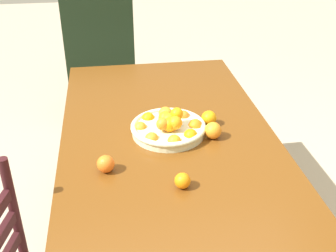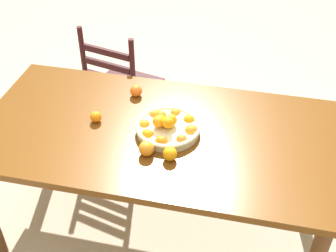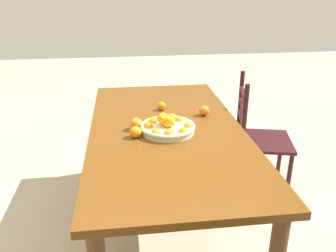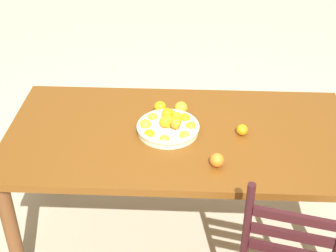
{
  "view_description": "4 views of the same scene",
  "coord_description": "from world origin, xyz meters",
  "px_view_note": "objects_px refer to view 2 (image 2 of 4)",
  "views": [
    {
      "loc": [
        -1.59,
        0.24,
        1.77
      ],
      "look_at": [
        0.07,
        0.0,
        0.82
      ],
      "focal_mm": 45.62,
      "sensor_mm": 36.0,
      "label": 1
    },
    {
      "loc": [
        0.46,
        -1.77,
        2.27
      ],
      "look_at": [
        0.07,
        0.0,
        0.82
      ],
      "focal_mm": 47.91,
      "sensor_mm": 36.0,
      "label": 2
    },
    {
      "loc": [
        2.05,
        -0.25,
        1.66
      ],
      "look_at": [
        0.07,
        0.0,
        0.82
      ],
      "focal_mm": 37.65,
      "sensor_mm": 36.0,
      "label": 3
    },
    {
      "loc": [
        -0.04,
        2.18,
        2.25
      ],
      "look_at": [
        0.07,
        0.0,
        0.82
      ],
      "focal_mm": 51.79,
      "sensor_mm": 36.0,
      "label": 4
    }
  ],
  "objects_px": {
    "orange_loose_2": "(96,117)",
    "orange_loose_3": "(136,91)",
    "fruit_bowl": "(168,127)",
    "orange_loose_1": "(147,149)",
    "dining_table": "(156,144)",
    "orange_loose_0": "(170,154)",
    "chair_near_window": "(121,88)"
  },
  "relations": [
    {
      "from": "orange_loose_1",
      "to": "orange_loose_3",
      "type": "xyz_separation_m",
      "value": [
        -0.19,
        0.48,
        -0.0
      ]
    },
    {
      "from": "dining_table",
      "to": "orange_loose_1",
      "type": "xyz_separation_m",
      "value": [
        0.0,
        -0.19,
        0.13
      ]
    },
    {
      "from": "orange_loose_3",
      "to": "dining_table",
      "type": "bearing_deg",
      "value": -56.7
    },
    {
      "from": "orange_loose_2",
      "to": "orange_loose_3",
      "type": "distance_m",
      "value": 0.32
    },
    {
      "from": "dining_table",
      "to": "chair_near_window",
      "type": "bearing_deg",
      "value": 119.85
    },
    {
      "from": "orange_loose_3",
      "to": "orange_loose_0",
      "type": "bearing_deg",
      "value": -57.65
    },
    {
      "from": "dining_table",
      "to": "orange_loose_1",
      "type": "height_order",
      "value": "orange_loose_1"
    },
    {
      "from": "orange_loose_2",
      "to": "orange_loose_3",
      "type": "relative_size",
      "value": 0.87
    },
    {
      "from": "dining_table",
      "to": "orange_loose_2",
      "type": "bearing_deg",
      "value": 179.09
    },
    {
      "from": "dining_table",
      "to": "fruit_bowl",
      "type": "bearing_deg",
      "value": -0.86
    },
    {
      "from": "orange_loose_1",
      "to": "orange_loose_3",
      "type": "relative_size",
      "value": 1.09
    },
    {
      "from": "dining_table",
      "to": "orange_loose_0",
      "type": "xyz_separation_m",
      "value": [
        0.12,
        -0.2,
        0.13
      ]
    },
    {
      "from": "orange_loose_0",
      "to": "orange_loose_1",
      "type": "bearing_deg",
      "value": 175.33
    },
    {
      "from": "orange_loose_1",
      "to": "orange_loose_2",
      "type": "distance_m",
      "value": 0.39
    },
    {
      "from": "orange_loose_3",
      "to": "orange_loose_1",
      "type": "bearing_deg",
      "value": -68.05
    },
    {
      "from": "orange_loose_1",
      "to": "orange_loose_0",
      "type": "bearing_deg",
      "value": -4.67
    },
    {
      "from": "orange_loose_0",
      "to": "orange_loose_3",
      "type": "height_order",
      "value": "same"
    },
    {
      "from": "fruit_bowl",
      "to": "orange_loose_3",
      "type": "xyz_separation_m",
      "value": [
        -0.25,
        0.29,
        -0.0
      ]
    },
    {
      "from": "fruit_bowl",
      "to": "orange_loose_0",
      "type": "bearing_deg",
      "value": -74.45
    },
    {
      "from": "fruit_bowl",
      "to": "orange_loose_0",
      "type": "distance_m",
      "value": 0.21
    },
    {
      "from": "orange_loose_0",
      "to": "chair_near_window",
      "type": "bearing_deg",
      "value": 120.07
    },
    {
      "from": "orange_loose_2",
      "to": "dining_table",
      "type": "bearing_deg",
      "value": -0.91
    },
    {
      "from": "orange_loose_1",
      "to": "chair_near_window",
      "type": "bearing_deg",
      "value": 115.14
    },
    {
      "from": "chair_near_window",
      "to": "orange_loose_3",
      "type": "bearing_deg",
      "value": 131.32
    },
    {
      "from": "orange_loose_0",
      "to": "orange_loose_2",
      "type": "bearing_deg",
      "value": 155.56
    },
    {
      "from": "orange_loose_2",
      "to": "orange_loose_3",
      "type": "xyz_separation_m",
      "value": [
        0.15,
        0.28,
        0.0
      ]
    },
    {
      "from": "chair_near_window",
      "to": "orange_loose_3",
      "type": "relative_size",
      "value": 13.62
    },
    {
      "from": "dining_table",
      "to": "orange_loose_3",
      "type": "relative_size",
      "value": 26.99
    },
    {
      "from": "orange_loose_2",
      "to": "orange_loose_1",
      "type": "bearing_deg",
      "value": -30.22
    },
    {
      "from": "fruit_bowl",
      "to": "orange_loose_1",
      "type": "bearing_deg",
      "value": -107.54
    },
    {
      "from": "dining_table",
      "to": "orange_loose_3",
      "type": "xyz_separation_m",
      "value": [
        -0.19,
        0.29,
        0.13
      ]
    },
    {
      "from": "fruit_bowl",
      "to": "orange_loose_2",
      "type": "distance_m",
      "value": 0.4
    }
  ]
}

